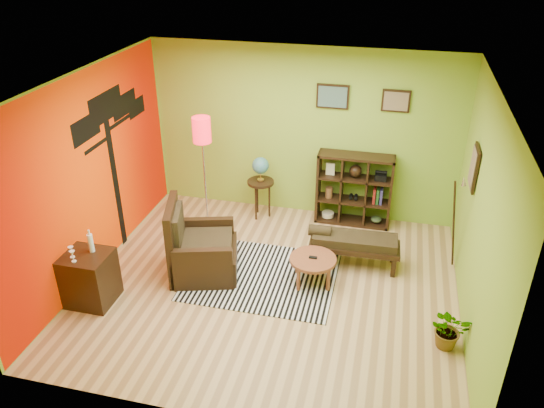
% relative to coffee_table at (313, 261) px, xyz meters
% --- Properties ---
extents(ground, '(5.00, 5.00, 0.00)m').
position_rel_coffee_table_xyz_m(ground, '(-0.54, -0.24, -0.34)').
color(ground, tan).
rests_on(ground, ground).
extents(room_shell, '(5.04, 4.54, 2.82)m').
position_rel_coffee_table_xyz_m(room_shell, '(-0.64, -0.23, 1.46)').
color(room_shell, '#87B232').
rests_on(room_shell, ground).
extents(zebra_rug, '(2.06, 1.63, 0.01)m').
position_rel_coffee_table_xyz_m(zebra_rug, '(-0.71, -0.05, -0.33)').
color(zebra_rug, white).
rests_on(zebra_rug, ground).
extents(coffee_table, '(0.64, 0.64, 0.41)m').
position_rel_coffee_table_xyz_m(coffee_table, '(0.00, 0.00, 0.00)').
color(coffee_table, brown).
rests_on(coffee_table, ground).
extents(armchair, '(1.11, 1.10, 1.10)m').
position_rel_coffee_table_xyz_m(armchair, '(-1.59, -0.14, -0.01)').
color(armchair, black).
rests_on(armchair, ground).
extents(side_cabinet, '(0.60, 0.55, 1.02)m').
position_rel_coffee_table_xyz_m(side_cabinet, '(-2.74, -1.08, 0.02)').
color(side_cabinet, black).
rests_on(side_cabinet, ground).
extents(floor_lamp, '(0.29, 0.29, 1.90)m').
position_rel_coffee_table_xyz_m(floor_lamp, '(-1.88, 1.00, 1.20)').
color(floor_lamp, silver).
rests_on(floor_lamp, ground).
extents(globe_table, '(0.44, 0.44, 1.07)m').
position_rel_coffee_table_xyz_m(globe_table, '(-1.16, 1.63, 0.47)').
color(globe_table, black).
rests_on(globe_table, ground).
extents(cube_shelf, '(1.20, 0.35, 1.20)m').
position_rel_coffee_table_xyz_m(cube_shelf, '(0.37, 1.79, 0.26)').
color(cube_shelf, black).
rests_on(cube_shelf, ground).
extents(bench, '(1.32, 0.51, 0.59)m').
position_rel_coffee_table_xyz_m(bench, '(0.47, 0.55, 0.04)').
color(bench, black).
rests_on(bench, ground).
extents(potted_plant, '(0.52, 0.56, 0.39)m').
position_rel_coffee_table_xyz_m(potted_plant, '(1.76, -0.86, -0.14)').
color(potted_plant, '#26661E').
rests_on(potted_plant, ground).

